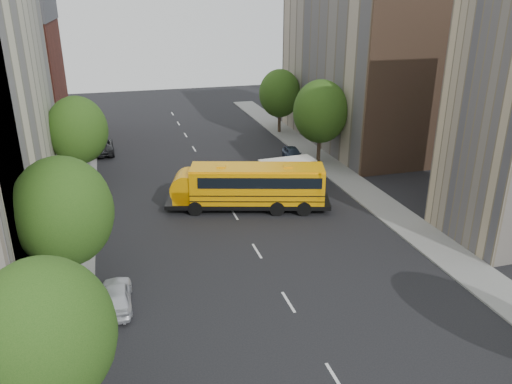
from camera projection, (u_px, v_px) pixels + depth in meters
name	position (u px, v px, depth m)	size (l,w,h in m)	color
ground	(249.00, 238.00, 33.90)	(120.00, 120.00, 0.00)	black
sidewalk_left	(74.00, 227.00, 35.35)	(3.00, 80.00, 0.12)	slate
sidewalk_right	(366.00, 193.00, 41.35)	(3.00, 80.00, 0.12)	slate
lane_markings	(218.00, 187.00, 42.84)	(0.15, 64.00, 0.01)	silver
building_left_redbrick	(10.00, 87.00, 51.85)	(10.00, 15.00, 13.00)	maroon
building_right_far	(361.00, 60.00, 53.17)	(10.00, 22.00, 18.00)	tan
building_right_sidewall	(420.00, 74.00, 43.34)	(10.10, 0.30, 18.00)	brown
street_tree_0	(45.00, 335.00, 16.83)	(4.80, 4.80, 7.41)	#38281C
street_tree_1	(63.00, 212.00, 25.65)	(5.12, 5.12, 7.90)	#38281C
street_tree_2	(78.00, 130.00, 41.78)	(4.99, 4.99, 7.71)	#38281C
street_tree_4	(320.00, 112.00, 47.42)	(5.25, 5.25, 8.10)	#38281C
street_tree_5	(280.00, 93.00, 58.28)	(4.86, 4.86, 7.51)	#38281C
school_bus	(246.00, 185.00, 37.80)	(12.72, 6.27, 3.51)	black
safari_truck	(282.00, 174.00, 42.23)	(5.88, 2.54, 2.46)	black
parked_car_0	(116.00, 296.00, 26.13)	(1.60, 3.98, 1.36)	silver
parked_car_1	(101.00, 205.00, 37.57)	(1.42, 4.07, 1.34)	silver
parked_car_2	(100.00, 146.00, 51.91)	(2.59, 5.61, 1.56)	black
parked_car_4	(293.00, 154.00, 49.65)	(1.55, 3.85, 1.31)	#2E3B51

